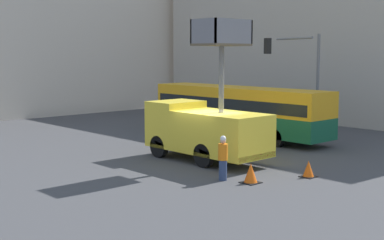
# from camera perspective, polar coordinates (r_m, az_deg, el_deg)

# --- Properties ---
(ground_plane) EXTENTS (120.00, 120.00, 0.00)m
(ground_plane) POSITION_cam_1_polar(r_m,az_deg,el_deg) (24.54, 1.67, -4.62)
(ground_plane) COLOR #424244
(building_backdrop_side) EXTENTS (10.00, 28.00, 12.79)m
(building_backdrop_side) POSITION_cam_1_polar(r_m,az_deg,el_deg) (44.17, 15.20, 8.68)
(building_backdrop_side) COLOR #BCB2A3
(building_backdrop_side) RESTS_ON ground_plane
(utility_truck) EXTENTS (2.45, 6.21, 6.47)m
(utility_truck) POSITION_cam_1_polar(r_m,az_deg,el_deg) (24.85, 1.43, -0.79)
(utility_truck) COLOR yellow
(utility_truck) RESTS_ON ground_plane
(city_bus) EXTENTS (2.49, 12.16, 3.00)m
(city_bus) POSITION_cam_1_polar(r_m,az_deg,el_deg) (32.12, 4.93, 1.31)
(city_bus) COLOR #145638
(city_bus) RESTS_ON ground_plane
(traffic_light_pole) EXTENTS (3.69, 3.44, 6.17)m
(traffic_light_pole) POSITION_cam_1_polar(r_m,az_deg,el_deg) (32.58, 11.48, 5.56)
(traffic_light_pole) COLOR slate
(traffic_light_pole) RESTS_ON ground_plane
(road_worker_near_truck) EXTENTS (0.38, 0.38, 1.79)m
(road_worker_near_truck) POSITION_cam_1_polar(r_m,az_deg,el_deg) (21.13, 3.32, -4.08)
(road_worker_near_truck) COLOR navy
(road_worker_near_truck) RESTS_ON ground_plane
(road_worker_directing) EXTENTS (0.38, 0.38, 1.91)m
(road_worker_directing) POSITION_cam_1_polar(r_m,az_deg,el_deg) (26.84, 5.64, -1.56)
(road_worker_directing) COLOR navy
(road_worker_directing) RESTS_ON ground_plane
(traffic_cone_near_truck) EXTENTS (0.58, 0.58, 0.67)m
(traffic_cone_near_truck) POSITION_cam_1_polar(r_m,az_deg,el_deg) (22.27, 12.32, -5.17)
(traffic_cone_near_truck) COLOR black
(traffic_cone_near_truck) RESTS_ON ground_plane
(traffic_cone_mid_road) EXTENTS (0.67, 0.67, 0.77)m
(traffic_cone_mid_road) POSITION_cam_1_polar(r_m,az_deg,el_deg) (20.90, 6.28, -5.71)
(traffic_cone_mid_road) COLOR black
(traffic_cone_mid_road) RESTS_ON ground_plane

